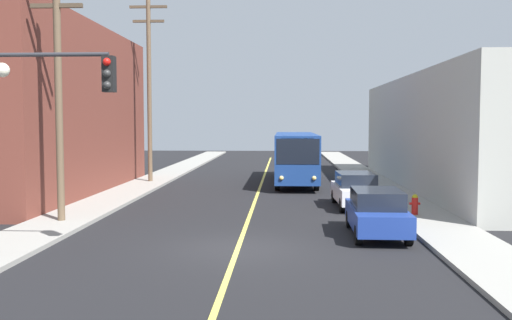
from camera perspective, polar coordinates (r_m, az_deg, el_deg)
ground_plane at (r=17.98m, az=-1.84°, el=-8.89°), size 120.00×120.00×0.00m
sidewalk_left at (r=29.08m, az=-14.62°, el=-3.96°), size 2.50×90.00×0.15m
sidewalk_right at (r=28.35m, az=14.67°, el=-4.15°), size 2.50×90.00×0.15m
lane_stripe_center at (r=32.75m, az=0.29°, el=-3.09°), size 0.16×60.00×0.01m
building_left_brick at (r=33.93m, az=-23.37°, el=4.63°), size 10.00×18.60×9.22m
building_right_warehouse at (r=36.56m, az=23.77°, el=2.52°), size 12.00×26.68×6.64m
city_bus at (r=36.91m, az=4.00°, el=0.52°), size 2.58×12.16×3.20m
parked_car_blue at (r=20.16m, az=12.09°, el=-5.14°), size 1.89×4.44×1.62m
parked_car_white at (r=26.63m, az=9.99°, el=-2.94°), size 1.92×4.45×1.62m
utility_pole_near at (r=23.09m, az=-19.32°, el=7.46°), size 2.40×0.28×9.72m
utility_pole_mid at (r=37.07m, az=-10.72°, el=7.76°), size 2.40×0.28×11.70m
traffic_signal_left_corner at (r=17.09m, az=-20.87°, el=4.74°), size 3.75×0.48×6.00m
fire_hydrant at (r=24.29m, az=15.72°, el=-4.29°), size 0.44×0.26×0.84m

